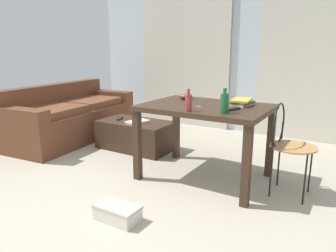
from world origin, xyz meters
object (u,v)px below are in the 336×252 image
at_px(tv_remote_primary, 120,119).
at_px(wire_chair, 286,138).
at_px(bottle_near, 188,102).
at_px(shoebox, 117,213).
at_px(couch, 70,118).
at_px(bottle_far, 224,103).
at_px(magazine, 138,122).
at_px(tv_remote_on_table, 232,109).
at_px(scissors, 198,106).
at_px(book_stack, 242,102).
at_px(coffee_table, 136,135).
at_px(craft_table, 206,115).
at_px(bowl, 186,96).

bearing_deg(tv_remote_primary, wire_chair, -31.13).
xyz_separation_m(bottle_near, shoebox, (-0.21, -0.79, -0.80)).
xyz_separation_m(couch, tv_remote_primary, (0.91, 0.08, 0.07)).
relative_size(bottle_far, magazine, 0.76).
bearing_deg(tv_remote_primary, tv_remote_on_table, -38.49).
height_order(scissors, magazine, scissors).
distance_m(couch, book_stack, 2.76).
relative_size(coffee_table, book_stack, 3.41).
xyz_separation_m(scissors, magazine, (-1.10, 0.45, -0.39)).
xyz_separation_m(coffee_table, tv_remote_on_table, (1.55, -0.55, 0.60)).
distance_m(craft_table, bowl, 0.46).
xyz_separation_m(bowl, magazine, (-0.79, 0.13, -0.42)).
bearing_deg(couch, scissors, -9.87).
bearing_deg(shoebox, coffee_table, 122.44).
bearing_deg(shoebox, couch, 145.70).
bearing_deg(wire_chair, magazine, 170.48).
bearing_deg(book_stack, coffee_table, 170.98).
xyz_separation_m(couch, craft_table, (2.39, -0.33, 0.36)).
relative_size(craft_table, bottle_far, 5.61).
bearing_deg(scissors, bottle_far, -30.66).
relative_size(craft_table, shoebox, 3.43).
distance_m(craft_table, magazine, 1.24).
distance_m(tv_remote_on_table, tv_remote_primary, 1.93).
bearing_deg(tv_remote_primary, shoebox, -73.09).
relative_size(bowl, shoebox, 0.42).
distance_m(wire_chair, scissors, 0.89).
bearing_deg(bowl, magazine, 170.63).
relative_size(wire_chair, tv_remote_on_table, 4.57).
bearing_deg(bottle_far, craft_table, 136.61).
relative_size(coffee_table, magazine, 3.42).
bearing_deg(tv_remote_primary, coffee_table, -18.01).
distance_m(craft_table, scissors, 0.14).
xyz_separation_m(book_stack, tv_remote_on_table, (0.01, -0.31, -0.02)).
distance_m(craft_table, tv_remote_primary, 1.57).
relative_size(couch, magazine, 7.25).
height_order(couch, magazine, couch).
distance_m(tv_remote_on_table, magazine, 1.60).
xyz_separation_m(coffee_table, bottle_near, (1.22, -0.80, 0.67)).
bearing_deg(tv_remote_on_table, coffee_table, -178.24).
distance_m(couch, tv_remote_primary, 0.92).
bearing_deg(shoebox, book_stack, 68.51).
bearing_deg(shoebox, bowl, 95.94).
distance_m(craft_table, book_stack, 0.39).
bearing_deg(couch, wire_chair, -5.04).
height_order(bottle_far, tv_remote_on_table, bottle_far).
xyz_separation_m(tv_remote_on_table, tv_remote_primary, (-1.81, 0.53, -0.40)).
bearing_deg(coffee_table, shoebox, -57.56).
xyz_separation_m(couch, bowl, (2.03, -0.09, 0.50)).
xyz_separation_m(coffee_table, craft_table, (1.22, -0.43, 0.49)).
height_order(couch, wire_chair, wire_chair).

